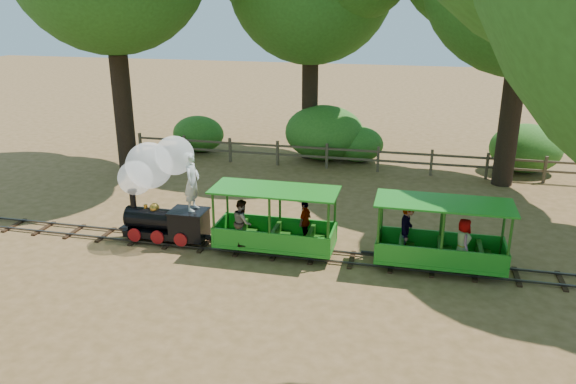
% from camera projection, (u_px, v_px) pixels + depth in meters
% --- Properties ---
extents(ground, '(90.00, 90.00, 0.00)m').
position_uv_depth(ground, '(313.00, 257.00, 14.62)').
color(ground, '#9B6D42').
rests_on(ground, ground).
extents(track, '(22.00, 1.00, 0.10)m').
position_uv_depth(track, '(313.00, 254.00, 14.60)').
color(track, '#3F3D3A').
rests_on(track, ground).
extents(locomotive, '(2.65, 1.25, 3.04)m').
position_uv_depth(locomotive, '(158.00, 182.00, 15.06)').
color(locomotive, black).
rests_on(locomotive, ground).
extents(carriage_front, '(3.25, 1.36, 1.69)m').
position_uv_depth(carriage_front, '(272.00, 227.00, 14.57)').
color(carriage_front, '#1E871D').
rests_on(carriage_front, track).
extents(carriage_rear, '(3.25, 1.33, 1.69)m').
position_uv_depth(carriage_rear, '(433.00, 239.00, 13.74)').
color(carriage_rear, '#1E871D').
rests_on(carriage_rear, track).
extents(fence, '(18.10, 0.10, 1.00)m').
position_uv_depth(fence, '(352.00, 156.00, 21.78)').
color(fence, brown).
rests_on(fence, ground).
extents(shrub_west, '(2.26, 1.74, 1.56)m').
position_uv_depth(shrub_west, '(198.00, 134.00, 24.41)').
color(shrub_west, '#2D6B1E').
rests_on(shrub_west, ground).
extents(shrub_mid_w, '(3.26, 2.51, 2.26)m').
position_uv_depth(shrub_mid_w, '(324.00, 133.00, 23.09)').
color(shrub_mid_w, '#2D6B1E').
rests_on(shrub_mid_w, ground).
extents(shrub_mid_e, '(2.12, 1.63, 1.47)m').
position_uv_depth(shrub_mid_e, '(357.00, 144.00, 22.92)').
color(shrub_mid_e, '#2D6B1E').
rests_on(shrub_mid_e, ground).
extents(shrub_east, '(2.71, 2.08, 1.87)m').
position_uv_depth(shrub_east, '(526.00, 148.00, 21.46)').
color(shrub_east, '#2D6B1E').
rests_on(shrub_east, ground).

